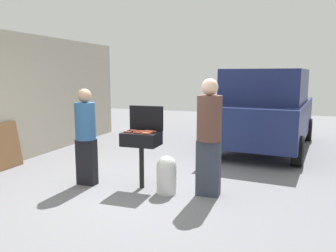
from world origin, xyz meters
name	(u,v)px	position (x,y,z in m)	size (l,w,h in m)	color
ground_plane	(134,189)	(0.00, 0.00, 0.00)	(24.00, 24.00, 0.00)	slate
house_wall_side	(17,97)	(-3.23, 1.00, 1.40)	(0.24, 8.00, 2.79)	#B2A893
bbq_grill	(141,141)	(0.11, 0.11, 0.81)	(0.60, 0.44, 0.95)	black
grill_lid_open	(146,118)	(0.11, 0.33, 1.16)	(0.60, 0.05, 0.42)	black
hot_dog_0	(149,132)	(0.25, 0.09, 0.96)	(0.03, 0.03, 0.13)	#AD4228
hot_dog_1	(144,133)	(0.20, 0.02, 0.96)	(0.03, 0.03, 0.13)	#C6593D
hot_dog_2	(149,132)	(0.23, 0.15, 0.96)	(0.03, 0.03, 0.13)	#C6593D
hot_dog_3	(143,131)	(0.11, 0.16, 0.96)	(0.03, 0.03, 0.13)	#B74C33
hot_dog_4	(133,130)	(-0.08, 0.17, 0.96)	(0.03, 0.03, 0.13)	#AD4228
hot_dog_5	(134,131)	(-0.03, 0.13, 0.96)	(0.03, 0.03, 0.13)	#C6593D
hot_dog_6	(149,131)	(0.20, 0.22, 0.96)	(0.03, 0.03, 0.13)	#B74C33
hot_dog_7	(146,134)	(0.25, -0.05, 0.96)	(0.03, 0.03, 0.13)	#AD4228
hot_dog_8	(139,132)	(0.10, 0.05, 0.96)	(0.03, 0.03, 0.13)	#AD4228
hot_dog_9	(147,133)	(0.26, -0.02, 0.96)	(0.03, 0.03, 0.13)	#B74C33
hot_dog_10	(137,133)	(0.08, -0.02, 0.96)	(0.03, 0.03, 0.13)	#AD4228
hot_dog_11	(128,132)	(-0.08, 0.00, 0.96)	(0.03, 0.03, 0.13)	#B74C33
hot_dog_12	(152,131)	(0.27, 0.18, 0.96)	(0.03, 0.03, 0.13)	#B74C33
hot_dog_13	(141,131)	(0.10, 0.13, 0.96)	(0.03, 0.03, 0.13)	#B74C33
propane_tank	(167,174)	(0.59, -0.01, 0.32)	(0.32, 0.32, 0.62)	silver
person_left	(86,133)	(-0.86, -0.03, 0.90)	(0.35, 0.35, 1.66)	black
person_right	(209,133)	(1.24, 0.12, 1.00)	(0.39, 0.39, 1.84)	#333847
parked_minivan	(267,109)	(1.90, 4.02, 1.03)	(2.44, 4.59, 2.02)	navy
leaning_board	(3,146)	(-2.98, 0.24, 0.47)	(0.03, 0.90, 0.94)	brown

